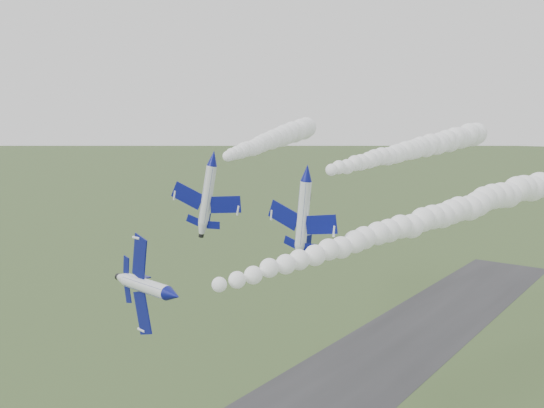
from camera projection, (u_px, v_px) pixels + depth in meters
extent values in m
cylinder|color=white|center=(173.00, 295.00, 66.25)|extent=(3.77, 9.55, 1.75)
cone|color=navy|center=(124.00, 306.00, 62.40)|extent=(2.25, 2.78, 1.75)
cone|color=white|center=(216.00, 286.00, 69.96)|extent=(2.15, 2.35, 1.75)
cylinder|color=black|center=(223.00, 284.00, 70.69)|extent=(1.01, 0.85, 0.89)
ellipsoid|color=black|center=(157.00, 301.00, 64.21)|extent=(1.85, 3.40, 1.17)
cube|color=navy|center=(178.00, 264.00, 66.58)|extent=(0.96, 2.70, 5.14)
cube|color=navy|center=(181.00, 323.00, 67.34)|extent=(0.96, 2.70, 5.14)
cube|color=navy|center=(208.00, 272.00, 69.10)|extent=(0.48, 1.25, 2.24)
cube|color=navy|center=(209.00, 302.00, 69.51)|extent=(0.48, 1.25, 2.24)
cube|color=navy|center=(214.00, 290.00, 68.04)|extent=(2.80, 2.29, 0.24)
cylinder|color=white|center=(213.00, 158.00, 94.27)|extent=(4.81, 9.36, 1.92)
cone|color=navy|center=(198.00, 161.00, 88.77)|extent=(2.60, 2.91, 1.92)
cone|color=white|center=(226.00, 156.00, 99.57)|extent=(2.46, 2.49, 1.92)
cylinder|color=black|center=(229.00, 156.00, 100.61)|extent=(1.13, 0.94, 0.97)
ellipsoid|color=black|center=(208.00, 155.00, 91.91)|extent=(2.24, 3.41, 1.28)
cube|color=navy|center=(196.00, 155.00, 96.01)|extent=(5.59, 4.12, 1.05)
cube|color=navy|center=(234.00, 163.00, 94.26)|extent=(5.59, 4.12, 1.05)
cube|color=navy|center=(214.00, 154.00, 99.10)|extent=(2.46, 1.85, 0.50)
cube|color=navy|center=(234.00, 158.00, 98.17)|extent=(2.46, 1.85, 0.50)
cube|color=navy|center=(225.00, 148.00, 98.11)|extent=(1.10, 1.85, 2.41)
cylinder|color=white|center=(307.00, 173.00, 84.12)|extent=(2.20, 9.29, 1.80)
cone|color=navy|center=(281.00, 176.00, 79.63)|extent=(1.91, 2.49, 1.80)
cone|color=white|center=(329.00, 170.00, 88.44)|extent=(1.89, 2.05, 1.80)
cylinder|color=black|center=(333.00, 170.00, 89.28)|extent=(0.94, 0.70, 0.91)
ellipsoid|color=black|center=(297.00, 170.00, 82.16)|extent=(1.34, 3.21, 1.20)
cube|color=navy|center=(292.00, 170.00, 86.81)|extent=(5.15, 2.85, 0.66)
cube|color=navy|center=(330.00, 177.00, 82.85)|extent=(5.15, 2.85, 0.66)
cube|color=navy|center=(315.00, 169.00, 88.73)|extent=(2.25, 1.30, 0.33)
cube|color=navy|center=(336.00, 173.00, 86.62)|extent=(2.25, 1.30, 0.33)
cube|color=navy|center=(325.00, 161.00, 87.18)|extent=(0.45, 1.77, 2.42)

